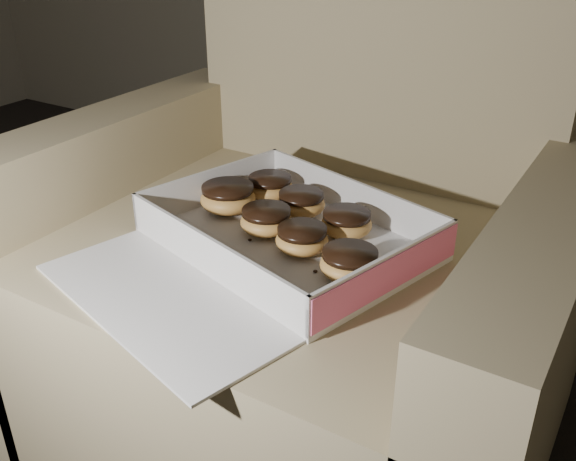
# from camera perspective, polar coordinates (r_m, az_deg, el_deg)

# --- Properties ---
(armchair) EXTENTS (0.95, 0.80, 0.99)m
(armchair) POSITION_cam_1_polar(r_m,az_deg,el_deg) (1.21, 1.44, -4.62)
(armchair) COLOR #9C8E63
(armchair) RESTS_ON floor
(bakery_box) EXTENTS (0.55, 0.60, 0.07)m
(bakery_box) POSITION_cam_1_polar(r_m,az_deg,el_deg) (1.03, -1.73, -1.54)
(bakery_box) COLOR silver
(bakery_box) RESTS_ON armchair
(donut_a) EXTENTS (0.09, 0.09, 0.04)m
(donut_a) POSITION_cam_1_polar(r_m,az_deg,el_deg) (1.14, 1.17, 2.47)
(donut_a) COLOR #C68545
(donut_a) RESTS_ON bakery_box
(donut_b) EXTENTS (0.09, 0.09, 0.04)m
(donut_b) POSITION_cam_1_polar(r_m,az_deg,el_deg) (1.20, -1.61, 3.93)
(donut_b) COLOR #C68545
(donut_b) RESTS_ON bakery_box
(donut_c) EXTENTS (0.09, 0.09, 0.04)m
(donut_c) POSITION_cam_1_polar(r_m,az_deg,el_deg) (0.95, 5.50, -2.90)
(donut_c) COLOR #C68545
(donut_c) RESTS_ON bakery_box
(donut_d) EXTENTS (0.09, 0.09, 0.04)m
(donut_d) POSITION_cam_1_polar(r_m,az_deg,el_deg) (1.08, -1.94, 0.93)
(donut_d) COLOR #C68545
(donut_d) RESTS_ON bakery_box
(donut_e) EXTENTS (0.09, 0.09, 0.04)m
(donut_e) POSITION_cam_1_polar(r_m,az_deg,el_deg) (1.07, 5.22, 0.68)
(donut_e) COLOR #C68545
(donut_e) RESTS_ON bakery_box
(donut_f) EXTENTS (0.08, 0.08, 0.04)m
(donut_f) POSITION_cam_1_polar(r_m,az_deg,el_deg) (1.02, 1.25, -0.75)
(donut_f) COLOR #C68545
(donut_f) RESTS_ON bakery_box
(donut_g) EXTENTS (0.10, 0.10, 0.05)m
(donut_g) POSITION_cam_1_polar(r_m,az_deg,el_deg) (1.16, -5.36, 2.94)
(donut_g) COLOR #C68545
(donut_g) RESTS_ON bakery_box
(crumb_a) EXTENTS (0.01, 0.01, 0.00)m
(crumb_a) POSITION_cam_1_polar(r_m,az_deg,el_deg) (1.06, -3.41, -0.84)
(crumb_a) COLOR black
(crumb_a) RESTS_ON bakery_box
(crumb_b) EXTENTS (0.01, 0.01, 0.00)m
(crumb_b) POSITION_cam_1_polar(r_m,az_deg,el_deg) (0.95, -1.76, -4.49)
(crumb_b) COLOR black
(crumb_b) RESTS_ON bakery_box
(crumb_c) EXTENTS (0.01, 0.01, 0.00)m
(crumb_c) POSITION_cam_1_polar(r_m,az_deg,el_deg) (0.97, 2.45, -3.64)
(crumb_c) COLOR black
(crumb_c) RESTS_ON bakery_box
(crumb_d) EXTENTS (0.01, 0.01, 0.00)m
(crumb_d) POSITION_cam_1_polar(r_m,az_deg,el_deg) (0.90, 5.65, -6.44)
(crumb_d) COLOR black
(crumb_d) RESTS_ON bakery_box
(crumb_e) EXTENTS (0.01, 0.01, 0.00)m
(crumb_e) POSITION_cam_1_polar(r_m,az_deg,el_deg) (0.93, -0.49, -5.40)
(crumb_e) COLOR black
(crumb_e) RESTS_ON bakery_box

